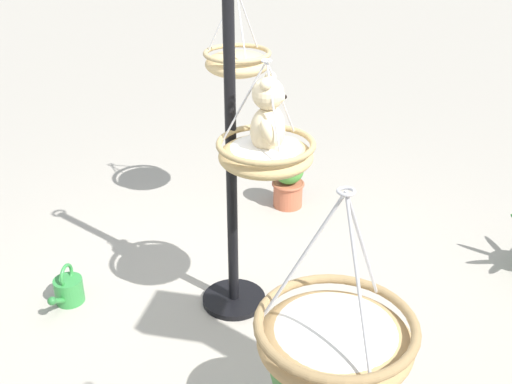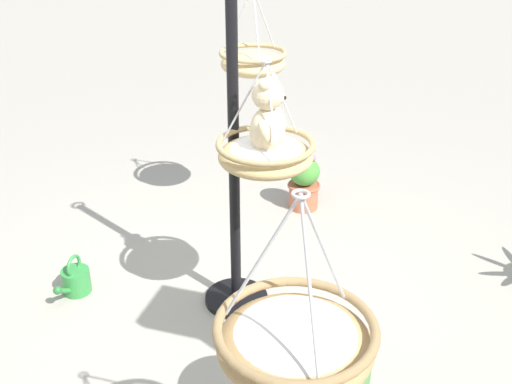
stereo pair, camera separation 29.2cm
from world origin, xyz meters
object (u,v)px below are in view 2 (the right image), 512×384
at_px(hanging_basket_right_low, 295,340).
at_px(hanging_basket_left_high, 253,62).
at_px(teddy_bear, 270,121).
at_px(potted_plant_flowering_red, 304,182).
at_px(potted_plant_small_succulent, 310,376).
at_px(watering_can, 75,280).
at_px(display_pole_central, 235,215).
at_px(hanging_basket_with_teddy, 266,154).

bearing_deg(hanging_basket_right_low, hanging_basket_left_high, -159.79).
height_order(teddy_bear, hanging_basket_left_high, hanging_basket_left_high).
xyz_separation_m(hanging_basket_left_high, potted_plant_flowering_red, (-0.29, 0.38, -1.13)).
relative_size(potted_plant_flowering_red, potted_plant_small_succulent, 0.59).
relative_size(hanging_basket_left_high, watering_can, 1.91).
xyz_separation_m(display_pole_central, hanging_basket_with_teddy, (0.15, 0.25, 0.54)).
xyz_separation_m(display_pole_central, teddy_bear, (0.15, 0.27, 0.74)).
xyz_separation_m(display_pole_central, hanging_basket_right_low, (1.69, 0.81, 0.54)).
height_order(display_pole_central, watering_can, display_pole_central).
height_order(hanging_basket_left_high, hanging_basket_right_low, hanging_basket_left_high).
relative_size(display_pole_central, potted_plant_small_succulent, 2.56).
height_order(hanging_basket_with_teddy, hanging_basket_left_high, hanging_basket_left_high).
xyz_separation_m(potted_plant_small_succulent, watering_can, (-0.84, -1.88, -0.40)).
relative_size(teddy_bear, watering_can, 1.35).
height_order(hanging_basket_with_teddy, hanging_basket_right_low, hanging_basket_right_low).
relative_size(display_pole_central, hanging_basket_with_teddy, 3.46).
relative_size(display_pole_central, hanging_basket_right_low, 3.33).
relative_size(hanging_basket_left_high, hanging_basket_right_low, 0.97).
height_order(display_pole_central, potted_plant_flowering_red, display_pole_central).
relative_size(display_pole_central, teddy_bear, 4.85).
bearing_deg(display_pole_central, hanging_basket_with_teddy, 59.04).
distance_m(display_pole_central, hanging_basket_right_low, 1.95).
xyz_separation_m(hanging_basket_right_low, potted_plant_flowering_red, (-3.16, -0.68, -0.99)).
xyz_separation_m(potted_plant_flowering_red, potted_plant_small_succulent, (2.56, 0.62, 0.25)).
bearing_deg(display_pole_central, potted_plant_small_succulent, 34.81).
relative_size(teddy_bear, potted_plant_flowering_red, 0.89).
bearing_deg(potted_plant_flowering_red, hanging_basket_left_high, -52.42).
height_order(hanging_basket_with_teddy, teddy_bear, hanging_basket_with_teddy).
height_order(potted_plant_flowering_red, watering_can, potted_plant_flowering_red).
bearing_deg(hanging_basket_right_low, teddy_bear, -160.72).
relative_size(hanging_basket_right_low, potted_plant_flowering_red, 1.30).
xyz_separation_m(display_pole_central, potted_plant_small_succulent, (1.09, 0.76, -0.19)).
bearing_deg(display_pole_central, watering_can, -77.77).
bearing_deg(teddy_bear, hanging_basket_with_teddy, -90.00).
bearing_deg(teddy_bear, display_pole_central, -118.80).
bearing_deg(display_pole_central, hanging_basket_left_high, -168.26).
bearing_deg(teddy_bear, hanging_basket_left_high, -158.72).
xyz_separation_m(hanging_basket_left_high, potted_plant_small_succulent, (2.27, 1.00, -0.88)).
xyz_separation_m(hanging_basket_with_teddy, hanging_basket_right_low, (1.54, 0.56, 0.01)).
relative_size(hanging_basket_left_high, potted_plant_small_succulent, 0.75).
bearing_deg(potted_plant_flowering_red, watering_can, -36.32).
relative_size(hanging_basket_with_teddy, hanging_basket_left_high, 0.99).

